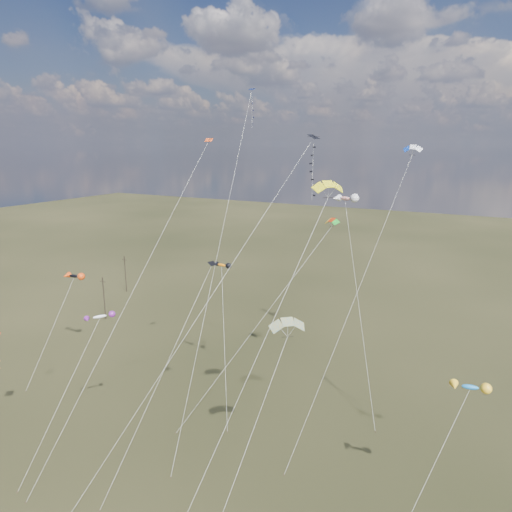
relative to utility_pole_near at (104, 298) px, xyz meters
The scene contains 16 objects.
ground 48.59m from the utility_pole_near, 38.29° to the right, with size 400.00×400.00×0.00m, color black.
utility_pole_near is the anchor object (origin of this frame).
utility_pole_far 16.12m from the utility_pole_near, 119.74° to the left, with size 1.40×0.20×8.00m.
diamond_black_high 55.15m from the utility_pole_near, 22.70° to the right, with size 15.43×18.57×32.48m.
diamond_navy_tall 46.22m from the utility_pole_near, 14.49° to the right, with size 2.35×20.91×38.05m.
diamond_black_mid 44.91m from the utility_pole_near, 34.01° to the right, with size 4.05×14.21×20.14m.
diamond_orange_center 41.63m from the utility_pole_near, 34.87° to the right, with size 6.50×22.87×32.28m.
parafoil_yellow 59.89m from the utility_pole_near, 24.15° to the right, with size 8.82×15.31×29.17m.
parafoil_blue_white 59.38m from the utility_pole_near, ahead, with size 7.49×20.80×31.84m.
parafoil_striped 54.59m from the utility_pole_near, 26.84° to the right, with size 3.26×15.93×17.61m.
parafoil_tricolor 48.60m from the utility_pole_near, ahead, with size 12.86×17.46×23.26m.
novelty_black_orange 17.91m from the utility_pole_near, 57.48° to the right, with size 3.25×11.54×13.41m.
novelty_orange_black 35.80m from the utility_pole_near, 17.38° to the right, with size 7.41×9.65×17.13m.
novelty_white_purple 39.70m from the utility_pole_near, 43.76° to the right, with size 3.36×10.91×14.99m.
novelty_redwhite_stripe 47.98m from the utility_pole_near, ahead, with size 11.47×17.19×24.99m.
novelty_blue_yellow 66.15m from the utility_pole_near, 19.44° to the right, with size 5.87×9.13×13.93m.
Camera 1 is at (23.92, -27.43, 31.64)m, focal length 32.00 mm.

